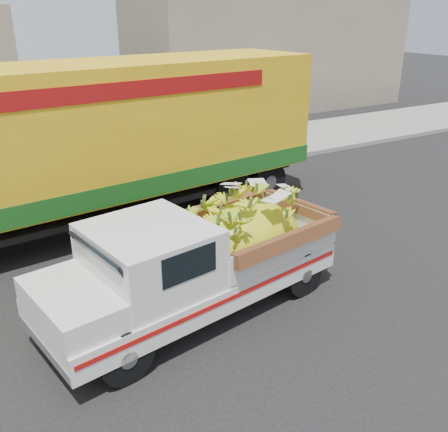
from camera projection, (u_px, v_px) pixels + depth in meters
ground at (134, 355)px, 7.57m from camera, size 100.00×100.00×0.00m
curb at (33, 202)px, 13.39m from camera, size 60.00×0.25×0.15m
sidewalk at (18, 180)px, 15.05m from camera, size 60.00×4.00×0.14m
building_right at (267, 48)px, 26.03m from camera, size 14.00×6.00×6.00m
pickup_truck at (211, 254)px, 8.53m from camera, size 5.42×2.68×1.82m
semi_trailer at (80, 142)px, 11.04m from camera, size 12.04×3.68×3.80m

